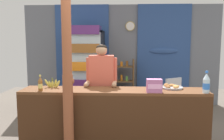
# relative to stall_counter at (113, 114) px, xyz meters

# --- Properties ---
(ground_plane) EXTENTS (7.59, 7.59, 0.00)m
(ground_plane) POSITION_rel_stall_counter_xyz_m (0.08, 0.89, -0.55)
(ground_plane) COLOR #665B51
(back_wall_curtained) EXTENTS (4.97, 0.22, 2.55)m
(back_wall_curtained) POSITION_rel_stall_counter_xyz_m (0.09, 2.69, 0.75)
(back_wall_curtained) COLOR slate
(back_wall_curtained) RESTS_ON ground
(stall_counter) EXTENTS (2.83, 0.50, 0.91)m
(stall_counter) POSITION_rel_stall_counter_xyz_m (0.00, 0.00, 0.00)
(stall_counter) COLOR brown
(stall_counter) RESTS_ON ground
(timber_post) EXTENTS (0.17, 0.14, 2.38)m
(timber_post) POSITION_rel_stall_counter_xyz_m (-0.62, -0.26, 0.58)
(timber_post) COLOR #995133
(timber_post) RESTS_ON ground
(drink_fridge) EXTENTS (0.75, 0.74, 1.99)m
(drink_fridge) POSITION_rel_stall_counter_xyz_m (-0.71, 2.15, 0.54)
(drink_fridge) COLOR black
(drink_fridge) RESTS_ON ground
(bottle_shelf_rack) EXTENTS (0.48, 0.28, 1.20)m
(bottle_shelf_rack) POSITION_rel_stall_counter_xyz_m (0.16, 2.32, 0.07)
(bottle_shelf_rack) COLOR brown
(bottle_shelf_rack) RESTS_ON ground
(plastic_lawn_chair) EXTENTS (0.61, 0.61, 0.86)m
(plastic_lawn_chair) POSITION_rel_stall_counter_xyz_m (1.15, 1.70, -0.06)
(plastic_lawn_chair) COLOR silver
(plastic_lawn_chair) RESTS_ON ground
(shopkeeper) EXTENTS (0.53, 0.42, 1.59)m
(shopkeeper) POSITION_rel_stall_counter_xyz_m (-0.22, 0.51, 0.45)
(shopkeeper) COLOR #28282D
(shopkeeper) RESTS_ON ground
(soda_bottle_water) EXTENTS (0.10, 0.10, 0.32)m
(soda_bottle_water) POSITION_rel_stall_counter_xyz_m (1.33, -0.07, 0.49)
(soda_bottle_water) COLOR silver
(soda_bottle_water) RESTS_ON stall_counter
(soda_bottle_iced_tea) EXTENTS (0.07, 0.07, 0.24)m
(soda_bottle_iced_tea) POSITION_rel_stall_counter_xyz_m (-1.08, -0.05, 0.46)
(soda_bottle_iced_tea) COLOR brown
(soda_bottle_iced_tea) RESTS_ON stall_counter
(snack_box_wafer) EXTENTS (0.22, 0.14, 0.19)m
(snack_box_wafer) POSITION_rel_stall_counter_xyz_m (0.59, -0.06, 0.45)
(snack_box_wafer) COLOR #B76699
(snack_box_wafer) RESTS_ON stall_counter
(pastry_tray) EXTENTS (0.34, 0.34, 0.07)m
(pastry_tray) POSITION_rel_stall_counter_xyz_m (0.90, 0.23, 0.38)
(pastry_tray) COLOR #BCBCC1
(pastry_tray) RESTS_ON stall_counter
(banana_bunch) EXTENTS (0.28, 0.06, 0.16)m
(banana_bunch) POSITION_rel_stall_counter_xyz_m (-0.98, 0.21, 0.42)
(banana_bunch) COLOR #CCC14C
(banana_bunch) RESTS_ON stall_counter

